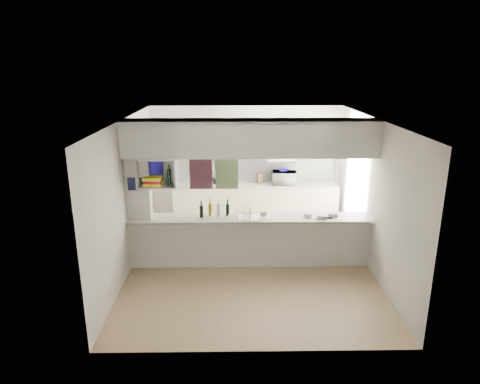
{
  "coord_description": "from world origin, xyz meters",
  "views": [
    {
      "loc": [
        -0.29,
        -6.97,
        3.48
      ],
      "look_at": [
        -0.17,
        0.5,
        1.22
      ],
      "focal_mm": 32.0,
      "sensor_mm": 36.0,
      "label": 1
    }
  ],
  "objects_px": {
    "microwave": "(284,178)",
    "dish_rack": "(249,214)",
    "wine_bottles": "(215,210)",
    "bowl": "(283,170)"
  },
  "relations": [
    {
      "from": "microwave",
      "to": "wine_bottles",
      "type": "height_order",
      "value": "wine_bottles"
    },
    {
      "from": "bowl",
      "to": "dish_rack",
      "type": "relative_size",
      "value": 0.57
    },
    {
      "from": "microwave",
      "to": "bowl",
      "type": "bearing_deg",
      "value": 8.92
    },
    {
      "from": "wine_bottles",
      "to": "microwave",
      "type": "bearing_deg",
      "value": 54.72
    },
    {
      "from": "dish_rack",
      "to": "wine_bottles",
      "type": "relative_size",
      "value": 0.76
    },
    {
      "from": "wine_bottles",
      "to": "dish_rack",
      "type": "bearing_deg",
      "value": -9.12
    },
    {
      "from": "microwave",
      "to": "wine_bottles",
      "type": "relative_size",
      "value": 1.01
    },
    {
      "from": "microwave",
      "to": "dish_rack",
      "type": "height_order",
      "value": "microwave"
    },
    {
      "from": "microwave",
      "to": "dish_rack",
      "type": "distance_m",
      "value": 2.31
    },
    {
      "from": "dish_rack",
      "to": "bowl",
      "type": "bearing_deg",
      "value": 68.75
    }
  ]
}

